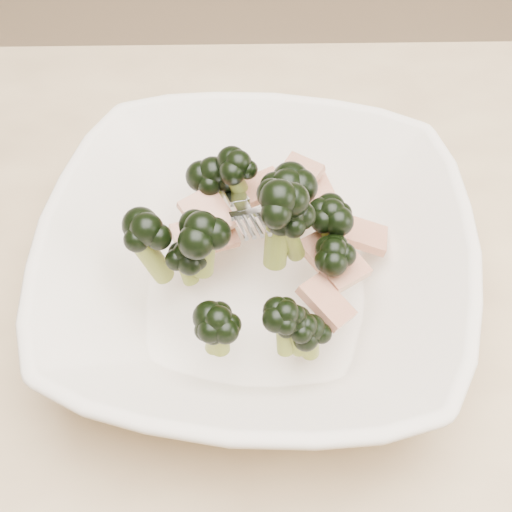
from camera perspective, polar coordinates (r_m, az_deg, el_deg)
name	(u,v)px	position (r m, az deg, el deg)	size (l,w,h in m)	color
dining_table	(397,437)	(0.61, 11.21, -13.99)	(1.20, 0.80, 0.75)	tan
broccoli_dish	(256,263)	(0.52, -0.02, -0.57)	(0.34, 0.34, 0.14)	beige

